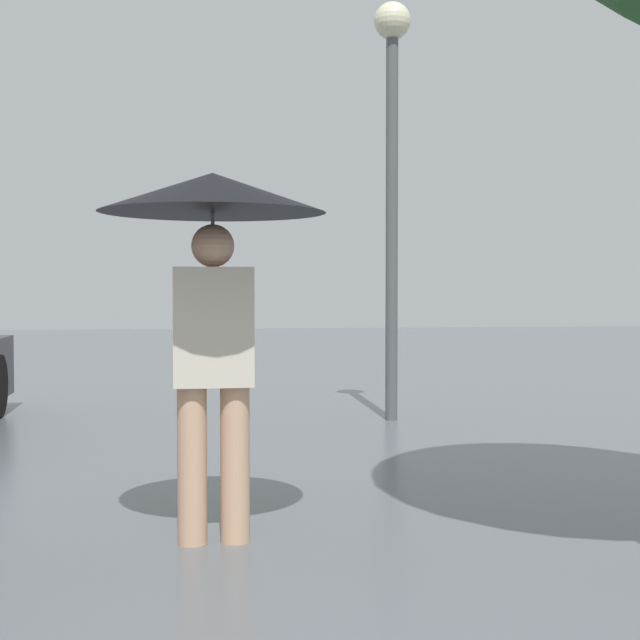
% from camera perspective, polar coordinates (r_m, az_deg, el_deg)
% --- Properties ---
extents(pedestrian, '(1.20, 1.20, 1.97)m').
position_cam_1_polar(pedestrian, '(4.76, -6.88, 4.98)').
color(pedestrian, tan).
rests_on(pedestrian, ground_plane).
extents(street_lamp, '(0.38, 0.38, 4.30)m').
position_cam_1_polar(street_lamp, '(9.40, 4.63, 11.90)').
color(street_lamp, '#515456').
rests_on(street_lamp, ground_plane).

